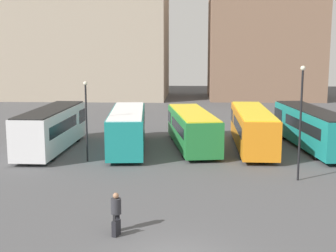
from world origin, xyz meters
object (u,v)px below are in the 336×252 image
object	(u,v)px
bus_4	(311,127)
traveler	(116,208)
bus_2	(192,128)
lamp_post_2	(86,115)
bus_1	(128,128)
bus_3	(252,127)
bus_0	(52,128)
suitcase	(116,228)
lamp_post_1	(301,115)

from	to	relation	value
bus_4	traveler	world-z (taller)	bus_4
bus_2	lamp_post_2	world-z (taller)	lamp_post_2
bus_1	bus_2	distance (m)	5.00
lamp_post_2	bus_2	bearing A→B (deg)	34.80
bus_3	bus_2	bearing A→B (deg)	88.21
bus_0	traveler	world-z (taller)	bus_0
bus_0	suitcase	bearing A→B (deg)	-154.11
bus_4	lamp_post_1	bearing A→B (deg)	155.97
bus_0	bus_4	bearing A→B (deg)	-83.97
bus_3	bus_4	world-z (taller)	bus_4
bus_4	traveler	bearing A→B (deg)	138.53
bus_3	traveler	world-z (taller)	bus_3
bus_1	suitcase	distance (m)	16.81
bus_2	bus_4	world-z (taller)	bus_4
lamp_post_1	lamp_post_2	world-z (taller)	lamp_post_1
bus_4	suitcase	distance (m)	21.68
bus_4	traveler	distance (m)	21.28
suitcase	lamp_post_2	distance (m)	13.59
bus_1	traveler	xyz separation A→B (m)	(1.71, -16.15, -0.65)
traveler	lamp_post_1	xyz separation A→B (m)	(9.39, 8.19, 2.86)
bus_2	bus_3	xyz separation A→B (m)	(4.60, -0.20, 0.11)
bus_4	bus_1	bearing A→B (deg)	88.77
bus_0	lamp_post_1	distance (m)	18.44
bus_4	lamp_post_2	bearing A→B (deg)	101.62
bus_2	lamp_post_1	world-z (taller)	lamp_post_1
bus_2	traveler	size ratio (longest dim) A/B	6.43
bus_1	suitcase	bearing A→B (deg)	-179.11
suitcase	lamp_post_1	distance (m)	13.22
bus_2	bus_4	xyz separation A→B (m)	(9.17, 0.19, 0.12)
bus_1	bus_0	bearing A→B (deg)	90.44
bus_2	lamp_post_1	distance (m)	11.11
bus_3	suitcase	distance (m)	19.10
bus_1	bus_2	bearing A→B (deg)	-84.13
bus_2	suitcase	xyz separation A→B (m)	(-3.12, -17.62, -1.20)
bus_1	traveler	bearing A→B (deg)	-179.18
bus_2	bus_4	bearing A→B (deg)	-98.12
bus_1	lamp_post_2	world-z (taller)	lamp_post_2
bus_2	bus_3	world-z (taller)	bus_3
bus_0	bus_3	xyz separation A→B (m)	(15.17, 1.32, -0.07)
bus_0	bus_2	bearing A→B (deg)	-80.73
bus_0	bus_4	distance (m)	19.81
bus_1	lamp_post_2	distance (m)	4.85
bus_0	bus_2	size ratio (longest dim) A/B	0.99
bus_4	lamp_post_2	xyz separation A→B (m)	(-16.31, -5.15, 1.57)
traveler	suitcase	bearing A→B (deg)	-151.06
bus_1	bus_2	world-z (taller)	bus_1
bus_0	bus_1	xyz separation A→B (m)	(5.66, 0.56, -0.08)
suitcase	lamp_post_1	world-z (taller)	lamp_post_1
bus_3	lamp_post_2	distance (m)	12.77
bus_1	suitcase	world-z (taller)	bus_1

